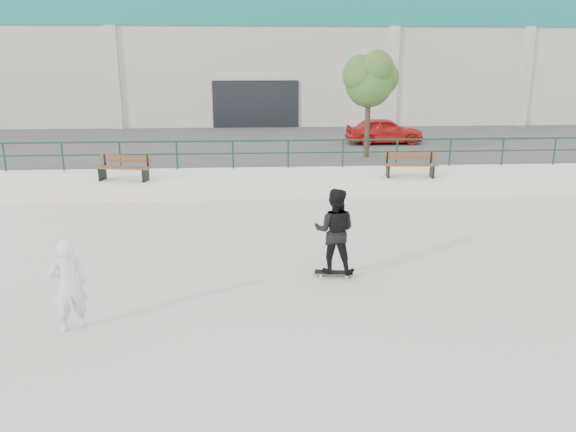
{
  "coord_description": "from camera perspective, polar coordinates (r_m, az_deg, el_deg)",
  "views": [
    {
      "loc": [
        -0.38,
        -9.35,
        4.24
      ],
      "look_at": [
        0.39,
        2.0,
        1.11
      ],
      "focal_mm": 35.0,
      "sensor_mm": 36.0,
      "label": 1
    }
  ],
  "objects": [
    {
      "name": "parking_strip",
      "position": [
        27.64,
        -3.09,
        7.09
      ],
      "size": [
        60.0,
        14.0,
        0.5
      ],
      "primitive_type": "cube",
      "color": "#3E3E3E",
      "rests_on": "ground"
    },
    {
      "name": "commercial_building",
      "position": [
        41.34,
        -3.49,
        15.85
      ],
      "size": [
        44.2,
        16.33,
        8.0
      ],
      "color": "beige",
      "rests_on": "ground"
    },
    {
      "name": "standing_skater",
      "position": [
        11.28,
        4.76,
        -1.52
      ],
      "size": [
        0.99,
        0.86,
        1.74
      ],
      "primitive_type": "imported",
      "rotation": [
        0.0,
        0.0,
        2.88
      ],
      "color": "black",
      "rests_on": "skateboard"
    },
    {
      "name": "seated_skater",
      "position": [
        9.76,
        -21.4,
        -6.57
      ],
      "size": [
        0.66,
        0.58,
        1.53
      ],
      "primitive_type": "imported",
      "rotation": [
        0.0,
        0.0,
        3.61
      ],
      "color": "silver",
      "rests_on": "ground"
    },
    {
      "name": "tree",
      "position": [
        22.9,
        8.31,
        13.72
      ],
      "size": [
        2.35,
        2.09,
        4.17
      ],
      "color": "#4B3A25",
      "rests_on": "parking_strip"
    },
    {
      "name": "red_car",
      "position": [
        27.04,
        9.76,
        8.55
      ],
      "size": [
        3.63,
        1.55,
        1.22
      ],
      "primitive_type": "imported",
      "rotation": [
        0.0,
        0.0,
        1.6
      ],
      "color": "red",
      "rests_on": "parking_strip"
    },
    {
      "name": "ground",
      "position": [
        10.27,
        -1.45,
        -8.99
      ],
      "size": [
        120.0,
        120.0,
        0.0
      ],
      "primitive_type": "plane",
      "color": "#B2ACA3",
      "rests_on": "ground"
    },
    {
      "name": "skateboard",
      "position": [
        11.57,
        4.67,
        -5.76
      ],
      "size": [
        0.8,
        0.33,
        0.09
      ],
      "rotation": [
        0.0,
        0.0,
        -0.16
      ],
      "color": "black",
      "rests_on": "ground"
    },
    {
      "name": "ledge",
      "position": [
        19.27,
        -2.68,
        3.44
      ],
      "size": [
        30.0,
        3.0,
        0.5
      ],
      "primitive_type": "cube",
      "color": "silver",
      "rests_on": "ground"
    },
    {
      "name": "bench_left",
      "position": [
        19.05,
        -16.3,
        4.71
      ],
      "size": [
        1.84,
        0.87,
        0.82
      ],
      "rotation": [
        0.0,
        0.0,
        -0.21
      ],
      "color": "#58311E",
      "rests_on": "ledge"
    },
    {
      "name": "railing",
      "position": [
        20.37,
        -2.8,
        6.93
      ],
      "size": [
        28.0,
        0.06,
        1.03
      ],
      "color": "#153C26",
      "rests_on": "ledge"
    },
    {
      "name": "bench_right",
      "position": [
        19.27,
        12.27,
        5.09
      ],
      "size": [
        1.81,
        0.66,
        0.82
      ],
      "rotation": [
        0.0,
        0.0,
        -0.08
      ],
      "color": "#58311E",
      "rests_on": "ledge"
    }
  ]
}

